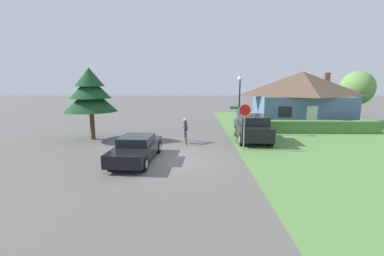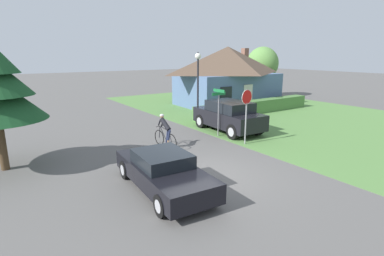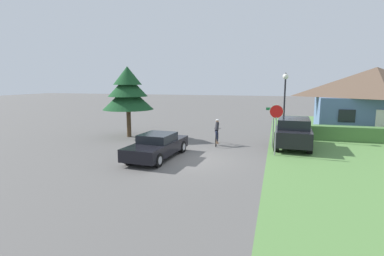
% 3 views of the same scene
% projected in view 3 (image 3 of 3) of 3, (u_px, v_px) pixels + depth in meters
% --- Properties ---
extents(ground_plane, '(140.00, 140.00, 0.00)m').
position_uv_depth(ground_plane, '(190.00, 160.00, 15.17)').
color(ground_plane, '#5B5956').
extents(cottage_house, '(8.93, 6.13, 5.01)m').
position_uv_depth(cottage_house, '(374.00, 99.00, 22.97)').
color(cottage_house, slate).
rests_on(cottage_house, ground).
extents(hedge_row, '(10.90, 0.90, 0.97)m').
position_uv_depth(hedge_row, '(376.00, 135.00, 19.45)').
color(hedge_row, '#4C7A3D').
rests_on(hedge_row, ground).
extents(sedan_left_lane, '(2.05, 4.61, 1.27)m').
position_uv_depth(sedan_left_lane, '(157.00, 146.00, 15.48)').
color(sedan_left_lane, black).
rests_on(sedan_left_lane, ground).
extents(cyclist, '(0.44, 1.78, 1.61)m').
position_uv_depth(cyclist, '(217.00, 133.00, 18.64)').
color(cyclist, black).
rests_on(cyclist, ground).
extents(parked_suv_right, '(2.22, 4.57, 1.77)m').
position_uv_depth(parked_suv_right, '(293.00, 132.00, 17.98)').
color(parked_suv_right, black).
rests_on(parked_suv_right, ground).
extents(stop_sign, '(0.72, 0.08, 2.73)m').
position_uv_depth(stop_sign, '(276.00, 120.00, 15.78)').
color(stop_sign, gray).
rests_on(stop_sign, ground).
extents(street_lamp, '(0.38, 0.38, 4.52)m').
position_uv_depth(street_lamp, '(285.00, 91.00, 19.95)').
color(street_lamp, black).
rests_on(street_lamp, ground).
extents(street_name_sign, '(0.90, 0.90, 2.57)m').
position_uv_depth(street_name_sign, '(274.00, 118.00, 17.69)').
color(street_name_sign, gray).
rests_on(street_name_sign, ground).
extents(conifer_tall_near, '(3.55, 3.55, 4.97)m').
position_uv_depth(conifer_tall_near, '(128.00, 91.00, 20.99)').
color(conifer_tall_near, '#4C3823').
rests_on(conifer_tall_near, ground).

